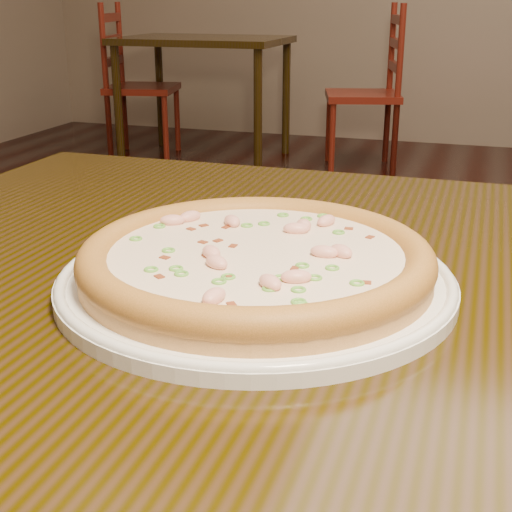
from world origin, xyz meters
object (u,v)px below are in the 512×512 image
(bg_table_left, at_px, (203,53))
(chair_b, at_px, (372,95))
(hero_table, at_px, (394,381))
(chair_a, at_px, (134,87))
(pizza, at_px, (256,259))
(plate, at_px, (256,279))

(bg_table_left, distance_m, chair_b, 1.07)
(bg_table_left, xyz_separation_m, chair_b, (1.05, 0.04, -0.22))
(hero_table, distance_m, chair_a, 4.16)
(hero_table, bearing_deg, pizza, -157.39)
(plate, distance_m, chair_b, 3.77)
(hero_table, height_order, bg_table_left, same)
(pizza, bearing_deg, chair_a, 118.88)
(hero_table, relative_size, plate, 3.49)
(plate, bearing_deg, pizza, 57.81)
(pizza, relative_size, chair_b, 0.32)
(pizza, height_order, chair_a, chair_a)
(chair_a, bearing_deg, plate, -61.12)
(plate, relative_size, bg_table_left, 0.34)
(bg_table_left, bearing_deg, chair_b, 2.46)
(pizza, height_order, bg_table_left, pizza)
(plate, xyz_separation_m, pizza, (0.00, 0.00, 0.02))
(plate, xyz_separation_m, chair_b, (-0.49, 3.73, -0.32))
(hero_table, xyz_separation_m, plate, (-0.12, -0.05, 0.11))
(hero_table, relative_size, pizza, 3.92)
(plate, relative_size, chair_b, 0.36)
(chair_b, bearing_deg, chair_a, -176.15)
(hero_table, height_order, pizza, pizza)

